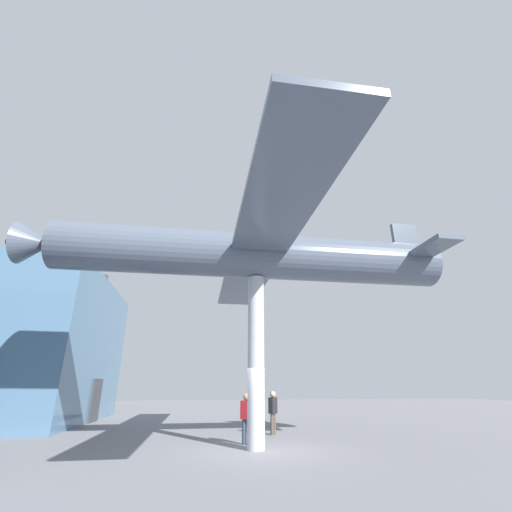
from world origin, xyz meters
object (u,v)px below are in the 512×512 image
support_pylon_central (256,357)px  visitor_second (246,414)px  visitor_person (273,409)px  suspended_airplane (250,255)px

support_pylon_central → visitor_second: support_pylon_central is taller
support_pylon_central → visitor_person: support_pylon_central is taller
support_pylon_central → suspended_airplane: (0.00, 0.23, 3.77)m
support_pylon_central → suspended_airplane: bearing=89.5°
support_pylon_central → visitor_second: bearing=7.9°
visitor_person → visitor_second: size_ratio=1.02×
suspended_airplane → visitor_second: suspended_airplane is taller
suspended_airplane → visitor_second: size_ratio=9.78×
visitor_person → support_pylon_central: bearing=23.1°
support_pylon_central → visitor_person: size_ratio=3.38×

